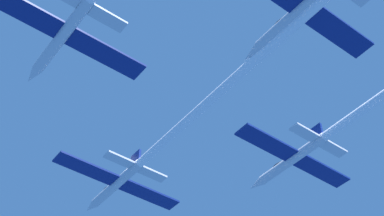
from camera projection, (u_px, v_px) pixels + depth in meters
name	position (u px, v px, depth m)	size (l,w,h in m)	color
jet_lead	(187.00, 121.00, 53.76)	(15.12, 46.33, 2.50)	silver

